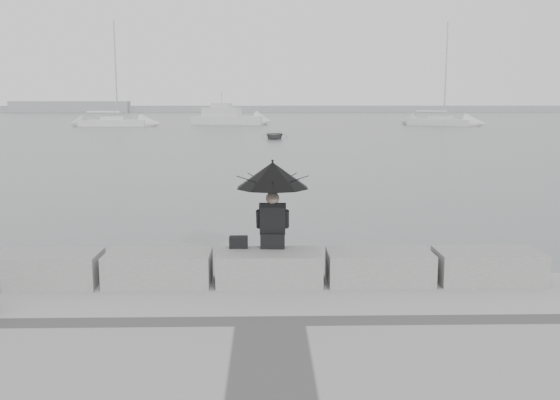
{
  "coord_description": "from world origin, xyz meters",
  "views": [
    {
      "loc": [
        -0.05,
        -9.75,
        3.32
      ],
      "look_at": [
        0.24,
        3.0,
        1.25
      ],
      "focal_mm": 40.0,
      "sensor_mm": 36.0,
      "label": 1
    }
  ],
  "objects_px": {
    "sailboat_right": "(440,121)",
    "motor_cruiser": "(229,118)",
    "dinghy": "(274,135)",
    "seated_person": "(273,185)",
    "sailboat_left": "(114,122)"
  },
  "relations": [
    {
      "from": "seated_person",
      "to": "motor_cruiser",
      "type": "relative_size",
      "value": 0.14
    },
    {
      "from": "seated_person",
      "to": "dinghy",
      "type": "bearing_deg",
      "value": 91.66
    },
    {
      "from": "sailboat_right",
      "to": "motor_cruiser",
      "type": "xyz_separation_m",
      "value": [
        -27.18,
        3.41,
        0.37
      ]
    },
    {
      "from": "motor_cruiser",
      "to": "sailboat_right",
      "type": "bearing_deg",
      "value": 10.45
    },
    {
      "from": "motor_cruiser",
      "to": "dinghy",
      "type": "height_order",
      "value": "motor_cruiser"
    },
    {
      "from": "seated_person",
      "to": "sailboat_left",
      "type": "distance_m",
      "value": 70.84
    },
    {
      "from": "dinghy",
      "to": "sailboat_right",
      "type": "bearing_deg",
      "value": 54.35
    },
    {
      "from": "seated_person",
      "to": "motor_cruiser",
      "type": "height_order",
      "value": "motor_cruiser"
    },
    {
      "from": "sailboat_left",
      "to": "motor_cruiser",
      "type": "xyz_separation_m",
      "value": [
        13.89,
        5.2,
        0.37
      ]
    },
    {
      "from": "sailboat_right",
      "to": "dinghy",
      "type": "xyz_separation_m",
      "value": [
        -21.57,
        -26.69,
        -0.24
      ]
    },
    {
      "from": "seated_person",
      "to": "dinghy",
      "type": "distance_m",
      "value": 43.4
    },
    {
      "from": "sailboat_left",
      "to": "dinghy",
      "type": "relative_size",
      "value": 3.89
    },
    {
      "from": "sailboat_left",
      "to": "sailboat_right",
      "type": "relative_size",
      "value": 1.0
    },
    {
      "from": "seated_person",
      "to": "sailboat_left",
      "type": "bearing_deg",
      "value": 107.93
    },
    {
      "from": "motor_cruiser",
      "to": "dinghy",
      "type": "distance_m",
      "value": 30.63
    }
  ]
}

